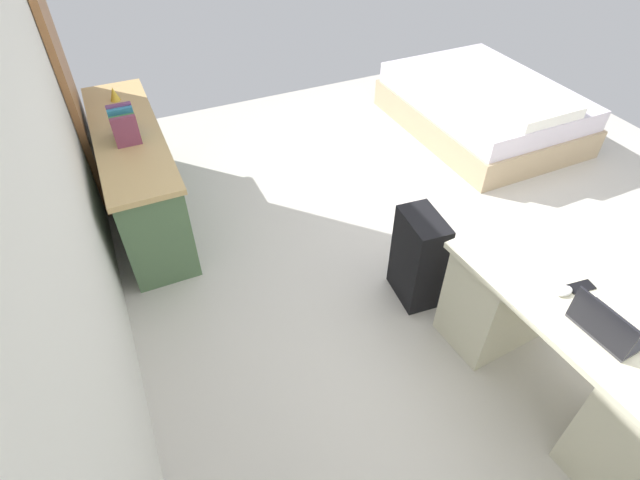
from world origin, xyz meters
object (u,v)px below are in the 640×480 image
(desk, at_px, (568,350))
(figurine_small, at_px, (114,94))
(suitcase_black, at_px, (418,258))
(computer_mouse, at_px, (564,291))
(credenza, at_px, (139,175))
(laptop, at_px, (606,326))
(cell_phone_by_mouse, at_px, (581,287))
(bed, at_px, (482,108))

(desk, bearing_deg, figurine_small, 29.90)
(suitcase_black, distance_m, computer_mouse, 0.97)
(suitcase_black, bearing_deg, computer_mouse, -157.46)
(desk, bearing_deg, credenza, 34.77)
(suitcase_black, bearing_deg, desk, -156.58)
(desk, distance_m, laptop, 0.43)
(suitcase_black, relative_size, laptop, 2.08)
(cell_phone_by_mouse, relative_size, figurine_small, 1.24)
(figurine_small, bearing_deg, laptop, -152.16)
(credenza, xyz_separation_m, figurine_small, (0.55, 0.00, 0.44))
(laptop, bearing_deg, suitcase_black, 12.11)
(suitcase_black, xyz_separation_m, cell_phone_by_mouse, (-0.85, -0.37, 0.40))
(credenza, relative_size, computer_mouse, 18.00)
(desk, height_order, suitcase_black, desk)
(laptop, bearing_deg, desk, -30.98)
(suitcase_black, bearing_deg, bed, -42.93)
(suitcase_black, xyz_separation_m, computer_mouse, (-0.84, -0.26, 0.41))
(suitcase_black, relative_size, computer_mouse, 6.75)
(computer_mouse, xyz_separation_m, figurine_small, (3.06, 1.78, 0.08))
(credenza, xyz_separation_m, suitcase_black, (-1.66, -1.51, -0.05))
(credenza, bearing_deg, desk, -145.23)
(bed, xyz_separation_m, suitcase_black, (-1.67, 1.88, 0.09))
(desk, relative_size, laptop, 4.57)
(computer_mouse, relative_size, figurine_small, 0.91)
(figurine_small, bearing_deg, cell_phone_by_mouse, -148.40)
(suitcase_black, distance_m, laptop, 1.21)
(credenza, bearing_deg, cell_phone_by_mouse, -143.17)
(credenza, relative_size, bed, 0.94)
(laptop, bearing_deg, bed, -30.61)
(bed, distance_m, figurine_small, 3.49)
(credenza, distance_m, laptop, 3.30)
(bed, bearing_deg, laptop, 149.39)
(computer_mouse, bearing_deg, cell_phone_by_mouse, -98.65)
(computer_mouse, height_order, cell_phone_by_mouse, computer_mouse)
(laptop, relative_size, figurine_small, 2.95)
(computer_mouse, bearing_deg, desk, -160.54)
(suitcase_black, distance_m, figurine_small, 2.73)
(laptop, height_order, cell_phone_by_mouse, laptop)
(credenza, height_order, figurine_small, figurine_small)
(bed, bearing_deg, desk, 149.41)
(credenza, height_order, suitcase_black, credenza)
(suitcase_black, bearing_deg, laptop, -162.49)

